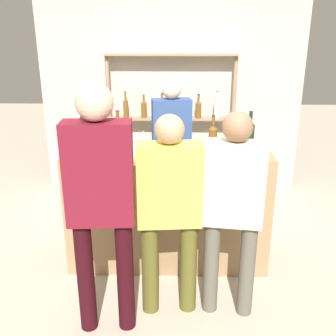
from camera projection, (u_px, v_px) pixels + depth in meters
The scene contains 16 objects.
ground_plane at pixel (168, 257), 3.84m from camera, with size 16.00×16.00×0.00m, color #B2A893.
bar_counter at pixel (168, 207), 3.65m from camera, with size 1.80×0.60×1.10m, color #997551.
back_wall at pixel (171, 85), 5.15m from camera, with size 3.40×0.12×2.80m, color #B2A899.
back_shelf at pixel (171, 105), 5.06m from camera, with size 1.66×0.18×1.81m.
counter_bottle_0 at pixel (250, 134), 3.49m from camera, with size 0.08×0.08×0.34m.
counter_bottle_1 at pixel (236, 137), 3.39m from camera, with size 0.07×0.07×0.34m.
counter_bottle_2 at pixel (84, 141), 3.25m from camera, with size 0.08×0.08×0.35m.
counter_bottle_3 at pixel (118, 131), 3.60m from camera, with size 0.08×0.08×0.32m.
counter_bottle_4 at pixel (213, 137), 3.43m from camera, with size 0.07×0.07×0.32m.
wine_glass at pixel (143, 135), 3.51m from camera, with size 0.08×0.08×0.15m.
ice_bucket at pixel (94, 140), 3.44m from camera, with size 0.23×0.23×0.19m.
cork_jar at pixel (132, 147), 3.33m from camera, with size 0.10×0.10×0.14m.
customer_left at pixel (100, 195), 2.60m from camera, with size 0.46×0.24×1.81m.
customer_right at pixel (233, 202), 2.81m from camera, with size 0.44×0.24×1.60m.
server_behind_counter at pixel (171, 140), 4.30m from camera, with size 0.44×0.25×1.62m.
customer_center at pixel (169, 204), 2.84m from camera, with size 0.48×0.24×1.58m.
Camera 1 is at (0.08, -3.31, 2.13)m, focal length 42.00 mm.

